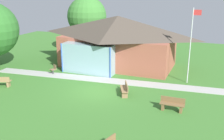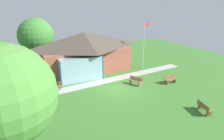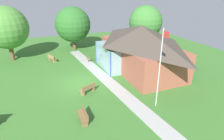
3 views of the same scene
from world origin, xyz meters
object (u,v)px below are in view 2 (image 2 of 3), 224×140
at_px(flagpole, 144,44).
at_px(tree_behind_pavilion_left, 36,36).
at_px(pavilion, 84,51).
at_px(bench_rear_near_path, 136,81).
at_px(tree_lawn_corner, 3,96).
at_px(bench_front_right, 204,108).
at_px(bench_mid_left, 47,110).
at_px(bench_mid_right, 171,80).
at_px(patio_chair_west, 60,86).

relative_size(flagpole, tree_behind_pavilion_left, 0.92).
distance_m(pavilion, bench_rear_near_path, 7.70).
distance_m(flagpole, tree_lawn_corner, 19.07).
bearing_deg(pavilion, bench_front_right, -70.52).
bearing_deg(bench_mid_left, tree_behind_pavilion_left, 63.01).
bearing_deg(bench_rear_near_path, bench_mid_left, 76.84).
distance_m(bench_front_right, bench_mid_right, 6.18).
bearing_deg(tree_behind_pavilion_left, patio_chair_west, -84.59).
distance_m(bench_mid_right, tree_lawn_corner, 16.64).
relative_size(pavilion, flagpole, 1.92).
relative_size(pavilion, bench_front_right, 7.29).
bearing_deg(bench_mid_left, patio_chair_west, 43.09).
height_order(bench_mid_left, bench_front_right, same).
height_order(flagpole, bench_mid_left, flagpole).
bearing_deg(bench_mid_right, tree_lawn_corner, 18.17).
relative_size(flagpole, bench_mid_left, 3.80).
xyz_separation_m(bench_front_right, bench_rear_near_path, (-1.71, 7.21, 0.00)).
height_order(bench_mid_left, tree_behind_pavilion_left, tree_behind_pavilion_left).
bearing_deg(bench_rear_near_path, tree_behind_pavilion_left, 12.88).
height_order(bench_mid_left, bench_rear_near_path, same).
bearing_deg(pavilion, patio_chair_west, -132.72).
distance_m(bench_mid_left, tree_lawn_corner, 6.32).
bearing_deg(flagpole, pavilion, 161.23).
bearing_deg(bench_front_right, tree_behind_pavilion_left, -134.81).
height_order(bench_mid_right, patio_chair_west, patio_chair_west).
bearing_deg(tree_behind_pavilion_left, pavilion, -36.55).
xyz_separation_m(pavilion, bench_mid_right, (6.78, -7.99, -2.11)).
height_order(pavilion, bench_mid_right, pavilion).
relative_size(bench_mid_left, patio_chair_west, 1.81).
bearing_deg(bench_rear_near_path, pavilion, 0.23).
height_order(bench_mid_left, bench_mid_right, same).
xyz_separation_m(bench_mid_left, bench_rear_near_path, (9.38, 2.03, 0.00)).
distance_m(flagpole, patio_chair_west, 11.81).
bearing_deg(patio_chair_west, bench_mid_left, 93.60).
height_order(pavilion, flagpole, flagpole).
distance_m(pavilion, bench_mid_left, 10.89).
bearing_deg(bench_front_right, bench_mid_left, -99.17).
height_order(pavilion, patio_chair_west, pavilion).
distance_m(pavilion, tree_behind_pavilion_left, 6.42).
distance_m(bench_mid_left, tree_behind_pavilion_left, 13.03).
bearing_deg(bench_front_right, pavilion, -144.68).
bearing_deg(flagpole, tree_behind_pavilion_left, 153.19).
bearing_deg(tree_behind_pavilion_left, tree_lawn_corner, -102.02).
relative_size(bench_mid_left, tree_lawn_corner, 0.24).
relative_size(patio_chair_west, tree_lawn_corner, 0.13).
bearing_deg(patio_chair_west, bench_mid_right, -168.36).
bearing_deg(flagpole, bench_mid_left, -154.55).
xyz_separation_m(flagpole, bench_mid_right, (-0.29, -5.59, -2.85)).
bearing_deg(tree_lawn_corner, tree_behind_pavilion_left, 77.98).
relative_size(flagpole, bench_front_right, 3.79).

